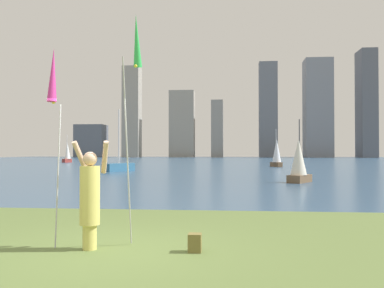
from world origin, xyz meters
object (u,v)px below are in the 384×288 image
Objects in this scene: sailboat_3 at (299,162)px; sailboat_5 at (119,167)px; bag at (195,243)px; sailboat_1 at (277,153)px; sailboat_0 at (67,153)px; kite_flag_right at (136,48)px; kite_flag_left at (53,81)px; person at (90,196)px.

sailboat_5 is at bearing 138.12° from sailboat_3.
bag is 38.58m from sailboat_1.
sailboat_5 reaches higher than sailboat_0.
sailboat_0 reaches higher than bag.
kite_flag_right is 15.93m from sailboat_3.
sailboat_5 is (-12.73, 11.41, -0.67)m from sailboat_3.
kite_flag_left is at bearing -144.40° from kite_flag_right.
person is at bearing -67.70° from sailboat_0.
sailboat_1 is (7.57, 38.30, -1.35)m from kite_flag_left.
sailboat_1 is at bearing 80.36° from kite_flag_right.
person is 0.45× the size of sailboat_1.
sailboat_0 is at bearing 131.03° from person.
sailboat_0 is 46.33m from sailboat_3.
kite_flag_left is 0.81× the size of kite_flag_right.
sailboat_1 is at bearing 98.40° from person.
sailboat_3 is at bearing 88.35° from person.
sailboat_1 is at bearing 78.82° from kite_flag_left.
kite_flag_left is at bearing -151.28° from person.
sailboat_5 reaches higher than kite_flag_left.
sailboat_5 is at bearing -141.21° from sailboat_1.
person is 0.54× the size of kite_flag_left.
sailboat_1 is 22.61m from sailboat_3.
sailboat_5 is at bearing -60.28° from sailboat_0.
bag is 0.06× the size of sailboat_5.
kite_flag_right reaches higher than sailboat_1.
bag is 28.40m from sailboat_5.
sailboat_5 is (-13.89, -11.16, -1.08)m from sailboat_1.
sailboat_5 reaches higher than sailboat_1.
sailboat_5 is at bearing 123.11° from person.
sailboat_0 is (-23.45, 52.91, 1.23)m from bag.
sailboat_1 is at bearing -27.17° from sailboat_0.
kite_flag_right is (0.60, 0.76, 2.64)m from person.
kite_flag_left is 39.06m from sailboat_1.
person is at bearing -110.38° from sailboat_3.
sailboat_3 is at bearing 70.71° from kite_flag_right.
kite_flag_right is at bearing 70.20° from person.
kite_flag_left is 0.84× the size of sailboat_1.
bag is at bearing -104.52° from sailboat_3.
person is at bearing -100.33° from sailboat_1.
person is 6.10× the size of bag.
kite_flag_right reaches higher than sailboat_0.
bag is at bearing 18.29° from person.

